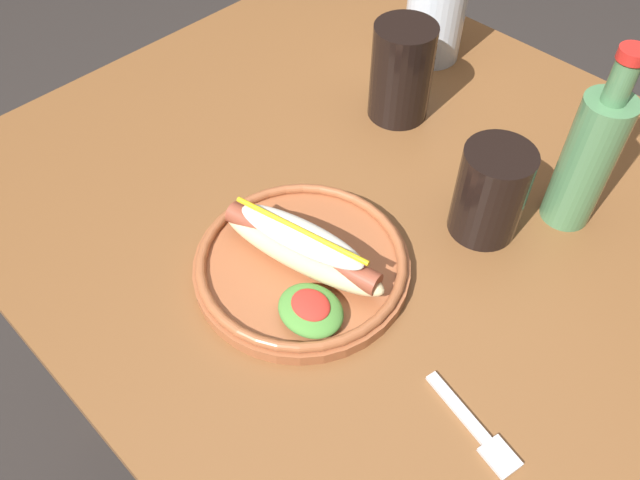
# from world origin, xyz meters

# --- Properties ---
(ground_plane) EXTENTS (8.00, 8.00, 0.00)m
(ground_plane) POSITION_xyz_m (0.00, 0.00, 0.00)
(ground_plane) COLOR #2D2826
(dining_table) EXTENTS (1.11, 0.87, 0.74)m
(dining_table) POSITION_xyz_m (0.00, 0.00, 0.63)
(dining_table) COLOR brown
(dining_table) RESTS_ON ground_plane
(hot_dog_plate) EXTENTS (0.25, 0.25, 0.08)m
(hot_dog_plate) POSITION_xyz_m (-0.03, -0.16, 0.76)
(hot_dog_plate) COLOR #9E5633
(hot_dog_plate) RESTS_ON dining_table
(fork) EXTENTS (0.12, 0.04, 0.00)m
(fork) POSITION_xyz_m (0.23, -0.18, 0.74)
(fork) COLOR silver
(fork) RESTS_ON dining_table
(soda_cup) EXTENTS (0.08, 0.08, 0.12)m
(soda_cup) POSITION_xyz_m (0.08, 0.05, 0.80)
(soda_cup) COLOR black
(soda_cup) RESTS_ON dining_table
(water_cup) EXTENTS (0.09, 0.09, 0.14)m
(water_cup) POSITION_xyz_m (-0.20, 0.30, 0.81)
(water_cup) COLOR silver
(water_cup) RESTS_ON dining_table
(extra_cup) EXTENTS (0.09, 0.09, 0.14)m
(extra_cup) POSITION_xyz_m (-0.14, 0.15, 0.81)
(extra_cup) COLOR black
(extra_cup) RESTS_ON dining_table
(glass_bottle) EXTENTS (0.06, 0.06, 0.24)m
(glass_bottle) POSITION_xyz_m (0.14, 0.14, 0.84)
(glass_bottle) COLOR #4C7F51
(glass_bottle) RESTS_ON dining_table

